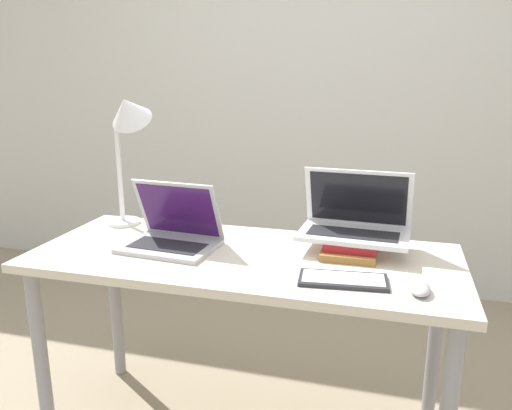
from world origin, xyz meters
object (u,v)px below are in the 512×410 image
at_px(laptop_left, 173,234).
at_px(laptop_on_books, 355,222).
at_px(wireless_keyboard, 343,280).
at_px(mouse, 420,288).
at_px(desk_lamp, 127,125).
at_px(book_stack, 351,244).

distance_m(laptop_left, laptop_on_books, 0.66).
bearing_deg(wireless_keyboard, mouse, -5.12).
relative_size(wireless_keyboard, desk_lamp, 0.49).
distance_m(laptop_on_books, mouse, 0.40).
height_order(laptop_on_books, mouse, laptop_on_books).
height_order(laptop_left, book_stack, laptop_left).
height_order(laptop_left, desk_lamp, desk_lamp).
relative_size(mouse, desk_lamp, 0.20).
relative_size(book_stack, laptop_on_books, 0.69).
relative_size(laptop_on_books, wireless_keyboard, 1.41).
relative_size(laptop_left, wireless_keyboard, 1.25).
bearing_deg(laptop_on_books, wireless_keyboard, -91.09).
bearing_deg(laptop_left, mouse, -11.71).
xyz_separation_m(laptop_left, wireless_keyboard, (0.63, -0.16, -0.04)).
xyz_separation_m(laptop_left, laptop_on_books, (0.64, 0.15, 0.05)).
bearing_deg(desk_lamp, laptop_left, -34.54).
xyz_separation_m(mouse, desk_lamp, (-1.11, 0.35, 0.40)).
height_order(laptop_on_books, desk_lamp, desk_lamp).
bearing_deg(laptop_left, desk_lamp, 145.46).
bearing_deg(book_stack, mouse, -53.70).
bearing_deg(mouse, laptop_left, 168.29).
bearing_deg(mouse, wireless_keyboard, 174.88).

